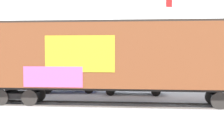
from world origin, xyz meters
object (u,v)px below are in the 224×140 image
object	(u,v)px
parked_car_blue	(69,81)
parked_car_white	(133,82)
freight_car	(122,57)
flagpole	(170,28)

from	to	relation	value
parked_car_blue	parked_car_white	distance (m)	4.89
freight_car	flagpole	xyz separation A→B (m)	(2.93, 13.30, 2.62)
freight_car	parked_car_white	bearing A→B (deg)	87.98
flagpole	parked_car_white	size ratio (longest dim) A/B	1.80
flagpole	parked_car_blue	bearing A→B (deg)	-132.03
freight_car	parked_car_blue	size ratio (longest dim) A/B	3.63
freight_car	parked_car_blue	world-z (taller)	freight_car
parked_car_blue	parked_car_white	xyz separation A→B (m)	(4.88, -0.25, 0.02)
flagpole	parked_car_white	xyz separation A→B (m)	(-2.77, -8.74, -4.54)
freight_car	flagpole	bearing A→B (deg)	77.57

